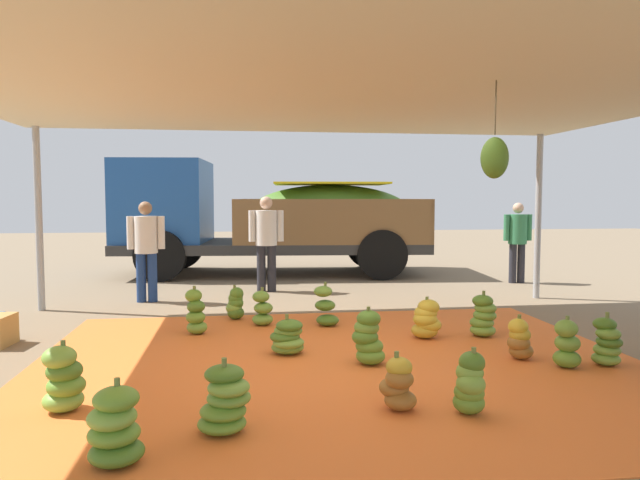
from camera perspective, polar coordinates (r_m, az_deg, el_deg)
name	(u,v)px	position (r m, az deg, el deg)	size (l,w,h in m)	color
ground_plane	(305,307)	(8.68, -1.43, -6.62)	(40.00, 40.00, 0.00)	#7F6B51
tarp_orange	(340,364)	(5.79, 1.97, -12.06)	(5.96, 5.02, 0.01)	orange
tent_canopy	(343,90)	(5.56, 2.28, 14.44)	(8.00, 7.00, 2.69)	#9EA0A5
banana_bunch_0	(196,313)	(7.09, -12.07, -7.03)	(0.34, 0.33, 0.58)	#6B9E38
banana_bunch_1	(326,307)	(7.40, 0.55, -6.62)	(0.38, 0.39, 0.55)	#477523
banana_bunch_2	(288,338)	(6.10, -3.19, -9.52)	(0.45, 0.44, 0.42)	#6B9E38
banana_bunch_3	(483,317)	(7.11, 15.71, -7.25)	(0.42, 0.41, 0.53)	#75A83D
banana_bunch_4	(398,385)	(4.60, 7.66, -13.89)	(0.37, 0.37, 0.45)	#996628
banana_bunch_5	(470,385)	(4.61, 14.47, -13.55)	(0.32, 0.32, 0.50)	#60932D
banana_bunch_6	(235,304)	(7.86, -8.28, -6.23)	(0.31, 0.31, 0.46)	#477523
banana_bunch_7	(368,339)	(5.75, 4.74, -9.61)	(0.42, 0.39, 0.56)	#60932D
banana_bunch_8	(520,340)	(6.22, 18.95, -9.24)	(0.33, 0.32, 0.45)	#996628
banana_bunch_9	(262,309)	(7.45, -5.66, -6.78)	(0.33, 0.33, 0.49)	#6B9E38
banana_bunch_10	(567,345)	(6.08, 23.02, -9.47)	(0.36, 0.36, 0.50)	#60932D
banana_bunch_11	(225,401)	(4.21, -9.27, -15.28)	(0.43, 0.42, 0.52)	#60932D
banana_bunch_12	(426,320)	(6.85, 10.38, -7.71)	(0.43, 0.40, 0.48)	gold
banana_bunch_13	(115,428)	(3.89, -19.45, -16.99)	(0.45, 0.45, 0.52)	#477523
banana_bunch_14	(63,381)	(4.90, -23.82, -12.49)	(0.42, 0.40, 0.55)	#75A83D
banana_bunch_15	(607,343)	(6.33, 26.29, -9.04)	(0.36, 0.36, 0.52)	#75A83D
cargo_truck_main	(265,216)	(12.48, -5.43, 2.34)	(6.57, 2.88, 2.40)	#2D2D2D
worker_0	(146,244)	(9.42, -16.66, -0.34)	(0.57, 0.35, 1.57)	navy
worker_1	(266,236)	(10.09, -5.28, 0.37)	(0.60, 0.37, 1.65)	#26262D
worker_2	(518,236)	(11.70, 18.78, 0.36)	(0.56, 0.34, 1.53)	#26262D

